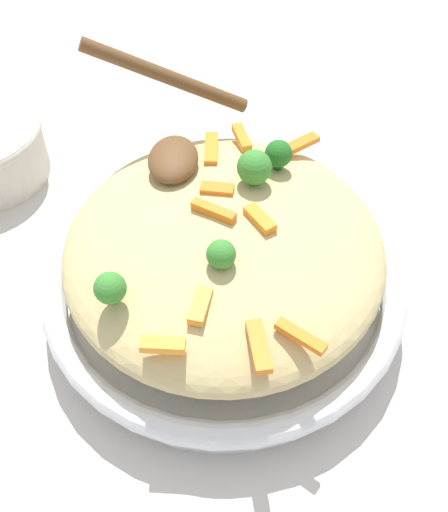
% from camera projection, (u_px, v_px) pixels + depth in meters
% --- Properties ---
extents(ground_plane, '(2.40, 2.40, 0.00)m').
position_uv_depth(ground_plane, '(224.00, 302.00, 0.53)').
color(ground_plane, beige).
extents(serving_bowl, '(0.29, 0.29, 0.04)m').
position_uv_depth(serving_bowl, '(224.00, 285.00, 0.51)').
color(serving_bowl, silver).
rests_on(serving_bowl, ground_plane).
extents(pasta_mound, '(0.26, 0.25, 0.06)m').
position_uv_depth(pasta_mound, '(224.00, 248.00, 0.48)').
color(pasta_mound, '#D1BA7A').
rests_on(pasta_mound, serving_bowl).
extents(carrot_piece_0, '(0.01, 0.03, 0.01)m').
position_uv_depth(carrot_piece_0, '(217.00, 189.00, 0.47)').
color(carrot_piece_0, orange).
rests_on(carrot_piece_0, pasta_mound).
extents(carrot_piece_1, '(0.03, 0.02, 0.01)m').
position_uv_depth(carrot_piece_1, '(200.00, 306.00, 0.41)').
color(carrot_piece_1, orange).
rests_on(carrot_piece_1, pasta_mound).
extents(carrot_piece_2, '(0.04, 0.01, 0.01)m').
position_uv_depth(carrot_piece_2, '(211.00, 150.00, 0.51)').
color(carrot_piece_2, orange).
rests_on(carrot_piece_2, pasta_mound).
extents(carrot_piece_3, '(0.01, 0.03, 0.01)m').
position_uv_depth(carrot_piece_3, '(163.00, 345.00, 0.39)').
color(carrot_piece_3, orange).
rests_on(carrot_piece_3, pasta_mound).
extents(carrot_piece_4, '(0.03, 0.03, 0.01)m').
position_uv_depth(carrot_piece_4, '(301.00, 336.00, 0.39)').
color(carrot_piece_4, orange).
rests_on(carrot_piece_4, pasta_mound).
extents(carrot_piece_5, '(0.02, 0.03, 0.01)m').
position_uv_depth(carrot_piece_5, '(214.00, 211.00, 0.45)').
color(carrot_piece_5, orange).
rests_on(carrot_piece_5, pasta_mound).
extents(carrot_piece_6, '(0.03, 0.03, 0.01)m').
position_uv_depth(carrot_piece_6, '(260.00, 218.00, 0.45)').
color(carrot_piece_6, orange).
rests_on(carrot_piece_6, pasta_mound).
extents(carrot_piece_7, '(0.03, 0.04, 0.01)m').
position_uv_depth(carrot_piece_7, '(298.00, 145.00, 0.52)').
color(carrot_piece_7, orange).
rests_on(carrot_piece_7, pasta_mound).
extents(carrot_piece_8, '(0.03, 0.02, 0.01)m').
position_uv_depth(carrot_piece_8, '(242.00, 137.00, 0.52)').
color(carrot_piece_8, orange).
rests_on(carrot_piece_8, pasta_mound).
extents(carrot_piece_9, '(0.04, 0.02, 0.01)m').
position_uv_depth(carrot_piece_9, '(259.00, 346.00, 0.39)').
color(carrot_piece_9, orange).
rests_on(carrot_piece_9, pasta_mound).
extents(broccoli_floret_0, '(0.02, 0.02, 0.03)m').
position_uv_depth(broccoli_floret_0, '(278.00, 154.00, 0.49)').
color(broccoli_floret_0, '#205B1C').
rests_on(broccoli_floret_0, pasta_mound).
extents(broccoli_floret_1, '(0.02, 0.02, 0.02)m').
position_uv_depth(broccoli_floret_1, '(110.00, 288.00, 0.40)').
color(broccoli_floret_1, '#377928').
rests_on(broccoli_floret_1, pasta_mound).
extents(broccoli_floret_2, '(0.02, 0.02, 0.02)m').
position_uv_depth(broccoli_floret_2, '(220.00, 254.00, 0.42)').
color(broccoli_floret_2, '#377928').
rests_on(broccoli_floret_2, pasta_mound).
extents(broccoli_floret_3, '(0.03, 0.03, 0.03)m').
position_uv_depth(broccoli_floret_3, '(254.00, 168.00, 0.47)').
color(broccoli_floret_3, '#377928').
rests_on(broccoli_floret_3, pasta_mound).
extents(serving_spoon, '(0.11, 0.14, 0.08)m').
position_uv_depth(serving_spoon, '(171.00, 130.00, 0.50)').
color(serving_spoon, brown).
rests_on(serving_spoon, pasta_mound).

